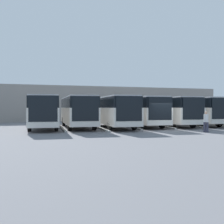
{
  "coord_description": "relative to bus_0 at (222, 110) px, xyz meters",
  "views": [
    {
      "loc": [
        12.58,
        22.3,
        2.11
      ],
      "look_at": [
        3.34,
        -5.54,
        1.61
      ],
      "focal_mm": 45.0,
      "sensor_mm": 36.0,
      "label": 1
    }
  ],
  "objects": [
    {
      "name": "bus_2",
      "position": [
        6.9,
        -0.65,
        0.0
      ],
      "size": [
        3.4,
        11.29,
        3.17
      ],
      "rotation": [
        0.0,
        0.0,
        -0.08
      ],
      "color": "silver",
      "rests_on": "ground_plane"
    },
    {
      "name": "curb_divider_0",
      "position": [
        1.72,
        1.65,
        -1.7
      ],
      "size": [
        0.74,
        6.68,
        0.15
      ],
      "primitive_type": "cube",
      "rotation": [
        0.0,
        0.0,
        -0.08
      ],
      "color": "#B2B2AD",
      "rests_on": "ground_plane"
    },
    {
      "name": "curb_divider_1",
      "position": [
        5.17,
        0.75,
        -1.7
      ],
      "size": [
        0.74,
        6.68,
        0.15
      ],
      "primitive_type": "cube",
      "rotation": [
        0.0,
        0.0,
        -0.08
      ],
      "color": "#B2B2AD",
      "rests_on": "ground_plane"
    },
    {
      "name": "pedestrian",
      "position": [
        7.96,
        7.57,
        -0.83
      ],
      "size": [
        0.55,
        0.55,
        1.76
      ],
      "rotation": [
        0.0,
        0.0,
        5.55
      ],
      "color": "#38384C",
      "rests_on": "ground_plane"
    },
    {
      "name": "curb_divider_4",
      "position": [
        15.52,
        1.88,
        -1.7
      ],
      "size": [
        0.74,
        6.68,
        0.15
      ],
      "primitive_type": "cube",
      "rotation": [
        0.0,
        0.0,
        -0.08
      ],
      "color": "#B2B2AD",
      "rests_on": "ground_plane"
    },
    {
      "name": "bus_0",
      "position": [
        0.0,
        0.0,
        0.0
      ],
      "size": [
        3.4,
        11.29,
        3.17
      ],
      "rotation": [
        0.0,
        0.0,
        -0.08
      ],
      "color": "silver",
      "rests_on": "ground_plane"
    },
    {
      "name": "bus_6",
      "position": [
        20.69,
        -0.92,
        0.0
      ],
      "size": [
        3.4,
        11.29,
        3.17
      ],
      "rotation": [
        0.0,
        0.0,
        -0.08
      ],
      "color": "silver",
      "rests_on": "ground_plane"
    },
    {
      "name": "curb_divider_3",
      "position": [
        12.07,
        0.85,
        -1.7
      ],
      "size": [
        0.74,
        6.68,
        0.15
      ],
      "primitive_type": "cube",
      "rotation": [
        0.0,
        0.0,
        -0.08
      ],
      "color": "#B2B2AD",
      "rests_on": "ground_plane"
    },
    {
      "name": "bus_1",
      "position": [
        3.45,
        -0.9,
        0.0
      ],
      "size": [
        3.4,
        11.29,
        3.17
      ],
      "rotation": [
        0.0,
        0.0,
        -0.08
      ],
      "color": "silver",
      "rests_on": "ground_plane"
    },
    {
      "name": "station_building",
      "position": [
        10.34,
        -19.94,
        0.92
      ],
      "size": [
        40.02,
        14.99,
        5.34
      ],
      "color": "gray",
      "rests_on": "ground_plane"
    },
    {
      "name": "curb_divider_2",
      "position": [
        8.62,
        1.0,
        -1.7
      ],
      "size": [
        0.74,
        6.68,
        0.15
      ],
      "primitive_type": "cube",
      "rotation": [
        0.0,
        0.0,
        -0.08
      ],
      "color": "#B2B2AD",
      "rests_on": "ground_plane"
    },
    {
      "name": "ground_plane",
      "position": [
        10.34,
        5.18,
        -1.78
      ],
      "size": [
        600.0,
        600.0,
        0.0
      ],
      "primitive_type": "plane",
      "color": "slate"
    },
    {
      "name": "curb_divider_5",
      "position": [
        18.96,
        0.71,
        -1.7
      ],
      "size": [
        0.74,
        6.68,
        0.15
      ],
      "primitive_type": "cube",
      "rotation": [
        0.0,
        0.0,
        -0.08
      ],
      "color": "#B2B2AD",
      "rests_on": "ground_plane"
    },
    {
      "name": "bus_4",
      "position": [
        13.79,
        0.24,
        0.0
      ],
      "size": [
        3.4,
        11.29,
        3.17
      ],
      "rotation": [
        0.0,
        0.0,
        -0.08
      ],
      "color": "silver",
      "rests_on": "ground_plane"
    },
    {
      "name": "bus_3",
      "position": [
        10.34,
        -0.8,
        0.0
      ],
      "size": [
        3.4,
        11.29,
        3.17
      ],
      "rotation": [
        0.0,
        0.0,
        -0.08
      ],
      "color": "silver",
      "rests_on": "ground_plane"
    },
    {
      "name": "bus_5",
      "position": [
        17.24,
        -0.93,
        0.0
      ],
      "size": [
        3.4,
        11.29,
        3.17
      ],
      "rotation": [
        0.0,
        0.0,
        -0.08
      ],
      "color": "silver",
      "rests_on": "ground_plane"
    }
  ]
}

